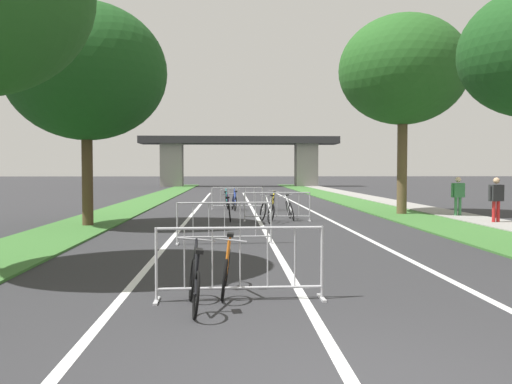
% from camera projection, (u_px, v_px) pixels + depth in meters
% --- Properties ---
extents(grass_verge_left, '(2.31, 67.86, 0.05)m').
position_uv_depth(grass_verge_left, '(147.00, 201.00, 31.81)').
color(grass_verge_left, '#386B2D').
rests_on(grass_verge_left, ground).
extents(grass_verge_right, '(2.31, 67.86, 0.05)m').
position_uv_depth(grass_verge_right, '(347.00, 200.00, 32.38)').
color(grass_verge_right, '#386B2D').
rests_on(grass_verge_right, ground).
extents(sidewalk_path_right, '(1.66, 67.86, 0.08)m').
position_uv_depth(sidewalk_path_right, '(380.00, 200.00, 32.47)').
color(sidewalk_path_right, gray).
rests_on(sidewalk_path_right, ground).
extents(lane_stripe_center, '(0.14, 39.26, 0.01)m').
position_uv_depth(lane_stripe_center, '(254.00, 212.00, 23.98)').
color(lane_stripe_center, silver).
rests_on(lane_stripe_center, ground).
extents(lane_stripe_right_lane, '(0.14, 39.26, 0.01)m').
position_uv_depth(lane_stripe_right_lane, '(313.00, 211.00, 24.10)').
color(lane_stripe_right_lane, silver).
rests_on(lane_stripe_right_lane, ground).
extents(lane_stripe_left_lane, '(0.14, 39.26, 0.01)m').
position_uv_depth(lane_stripe_left_lane, '(194.00, 212.00, 23.85)').
color(lane_stripe_left_lane, silver).
rests_on(lane_stripe_left_lane, ground).
extents(overpass_bridge, '(21.85, 3.69, 5.51)m').
position_uv_depth(overpass_bridge, '(239.00, 152.00, 60.20)').
color(overpass_bridge, '#2D2D30').
rests_on(overpass_bridge, ground).
extents(tree_left_oak_near, '(5.19, 5.19, 7.23)m').
position_uv_depth(tree_left_oak_near, '(86.00, 72.00, 17.52)').
color(tree_left_oak_near, '#4C3823').
rests_on(tree_left_oak_near, ground).
extents(tree_right_oak_mid, '(5.23, 5.23, 8.15)m').
position_uv_depth(tree_right_oak_mid, '(403.00, 70.00, 22.12)').
color(tree_right_oak_mid, brown).
rests_on(tree_right_oak_mid, ground).
extents(crowd_barrier_nearest, '(2.42, 0.51, 1.05)m').
position_uv_depth(crowd_barrier_nearest, '(240.00, 264.00, 7.67)').
color(crowd_barrier_nearest, '#ADADB2').
rests_on(crowd_barrier_nearest, ground).
extents(crowd_barrier_second, '(2.42, 0.55, 1.05)m').
position_uv_depth(crowd_barrier_second, '(225.00, 223.00, 13.54)').
color(crowd_barrier_second, '#ADADB2').
rests_on(crowd_barrier_second, ground).
extents(crowd_barrier_third, '(2.42, 0.51, 1.05)m').
position_uv_depth(crowd_barrier_third, '(277.00, 207.00, 19.50)').
color(crowd_barrier_third, '#ADADB2').
rests_on(crowd_barrier_third, ground).
extents(crowd_barrier_fourth, '(2.42, 0.53, 1.05)m').
position_uv_depth(crowd_barrier_fourth, '(237.00, 198.00, 25.32)').
color(crowd_barrier_fourth, '#ADADB2').
rests_on(crowd_barrier_fourth, ground).
extents(bicycle_white_0, '(0.51, 1.76, 0.99)m').
position_uv_depth(bicycle_white_0, '(267.00, 212.00, 19.12)').
color(bicycle_white_0, black).
rests_on(bicycle_white_0, ground).
extents(bicycle_black_1, '(0.54, 1.57, 0.92)m').
position_uv_depth(bicycle_black_1, '(194.00, 283.00, 7.18)').
color(bicycle_black_1, black).
rests_on(bicycle_black_1, ground).
extents(bicycle_yellow_2, '(0.48, 1.60, 0.91)m').
position_uv_depth(bicycle_yellow_2, '(273.00, 202.00, 24.84)').
color(bicycle_yellow_2, black).
rests_on(bicycle_yellow_2, ground).
extents(bicycle_purple_3, '(0.48, 1.74, 0.97)m').
position_uv_depth(bicycle_purple_3, '(229.00, 210.00, 19.79)').
color(bicycle_purple_3, black).
rests_on(bicycle_purple_3, ground).
extents(bicycle_silver_4, '(0.53, 1.69, 0.96)m').
position_uv_depth(bicycle_silver_4, '(290.00, 209.00, 20.10)').
color(bicycle_silver_4, black).
rests_on(bicycle_silver_4, ground).
extents(bicycle_teal_5, '(0.51, 1.64, 0.99)m').
position_uv_depth(bicycle_teal_5, '(227.00, 201.00, 25.84)').
color(bicycle_teal_5, black).
rests_on(bicycle_teal_5, ground).
extents(bicycle_orange_6, '(0.51, 1.62, 0.91)m').
position_uv_depth(bicycle_orange_6, '(226.00, 270.00, 8.12)').
color(bicycle_orange_6, black).
rests_on(bicycle_orange_6, ground).
extents(bicycle_blue_7, '(0.54, 1.68, 1.00)m').
position_uv_depth(bicycle_blue_7, '(234.00, 202.00, 24.82)').
color(bicycle_blue_7, black).
rests_on(bicycle_blue_7, ground).
extents(pedestrian_strolling, '(0.57, 0.31, 1.58)m').
position_uv_depth(pedestrian_strolling, '(458.00, 193.00, 21.05)').
color(pedestrian_strolling, '#33723F').
rests_on(pedestrian_strolling, ground).
extents(pedestrian_waiting, '(0.57, 0.34, 1.59)m').
position_uv_depth(pedestrian_waiting, '(496.00, 196.00, 18.38)').
color(pedestrian_waiting, '#B21E1E').
rests_on(pedestrian_waiting, ground).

